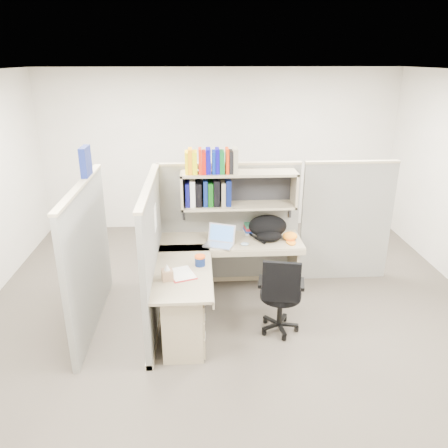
{
  "coord_description": "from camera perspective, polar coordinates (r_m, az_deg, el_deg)",
  "views": [
    {
      "loc": [
        -0.38,
        -4.37,
        2.85
      ],
      "look_at": [
        -0.11,
        0.25,
        1.07
      ],
      "focal_mm": 35.0,
      "sensor_mm": 36.0,
      "label": 1
    }
  ],
  "objects": [
    {
      "name": "loose_paper",
      "position": [
        4.61,
        -5.52,
        -6.42
      ],
      "size": [
        0.32,
        0.36,
        0.0
      ],
      "primitive_type": null,
      "rotation": [
        0.0,
        0.0,
        0.34
      ],
      "color": "white",
      "rests_on": "desk"
    },
    {
      "name": "orange_cap",
      "position": [
        5.44,
        8.61,
        -1.57
      ],
      "size": [
        0.19,
        0.22,
        0.1
      ],
      "primitive_type": null,
      "rotation": [
        0.0,
        0.0,
        -0.06
      ],
      "color": "orange",
      "rests_on": "desk"
    },
    {
      "name": "tissue_box",
      "position": [
        4.47,
        -7.43,
        -6.23
      ],
      "size": [
        0.13,
        0.13,
        0.17
      ],
      "primitive_type": null,
      "rotation": [
        0.0,
        0.0,
        0.23
      ],
      "color": "#A57E5D",
      "rests_on": "desk"
    },
    {
      "name": "desk",
      "position": [
        4.74,
        -3.3,
        -9.54
      ],
      "size": [
        1.74,
        1.75,
        0.73
      ],
      "color": "gray",
      "rests_on": "ground"
    },
    {
      "name": "backpack",
      "position": [
        5.41,
        5.83,
        -0.53
      ],
      "size": [
        0.53,
        0.43,
        0.28
      ],
      "primitive_type": null,
      "rotation": [
        0.0,
        0.0,
        0.14
      ],
      "color": "black",
      "rests_on": "desk"
    },
    {
      "name": "mouse",
      "position": [
        5.24,
        2.72,
        -2.63
      ],
      "size": [
        0.11,
        0.09,
        0.04
      ],
      "primitive_type": "ellipsoid",
      "rotation": [
        0.0,
        0.0,
        0.31
      ],
      "color": "#8DADC8",
      "rests_on": "desk"
    },
    {
      "name": "laptop",
      "position": [
        5.19,
        -0.69,
        -1.61
      ],
      "size": [
        0.44,
        0.44,
        0.24
      ],
      "primitive_type": null,
      "rotation": [
        0.0,
        0.0,
        -0.38
      ],
      "color": "silver",
      "rests_on": "desk"
    },
    {
      "name": "paper_cup",
      "position": [
        5.51,
        0.92,
        -1.03
      ],
      "size": [
        0.08,
        0.08,
        0.1
      ],
      "primitive_type": "cylinder",
      "rotation": [
        0.0,
        0.0,
        0.23
      ],
      "color": "white",
      "rests_on": "desk"
    },
    {
      "name": "room_shell",
      "position": [
        4.56,
        1.52,
        5.38
      ],
      "size": [
        6.0,
        6.0,
        6.0
      ],
      "color": "beige",
      "rests_on": "ground"
    },
    {
      "name": "book_stack",
      "position": [
        5.63,
        3.49,
        -0.48
      ],
      "size": [
        0.21,
        0.26,
        0.12
      ],
      "primitive_type": null,
      "rotation": [
        0.0,
        0.0,
        0.11
      ],
      "color": "slate",
      "rests_on": "desk"
    },
    {
      "name": "task_chair",
      "position": [
        4.82,
        7.32,
        -10.63
      ],
      "size": [
        0.52,
        0.48,
        0.94
      ],
      "color": "black",
      "rests_on": "ground"
    },
    {
      "name": "cubicle",
      "position": [
        5.2,
        -3.01,
        -0.91
      ],
      "size": [
        3.79,
        1.84,
        1.95
      ],
      "color": "slate",
      "rests_on": "ground"
    },
    {
      "name": "snack_canister",
      "position": [
        4.74,
        -3.15,
        -4.77
      ],
      "size": [
        0.12,
        0.12,
        0.12
      ],
      "color": "#0E1E52",
      "rests_on": "desk"
    },
    {
      "name": "ground",
      "position": [
        5.23,
        1.35,
        -11.97
      ],
      "size": [
        6.0,
        6.0,
        0.0
      ],
      "primitive_type": "plane",
      "color": "#3C372F",
      "rests_on": "ground"
    }
  ]
}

